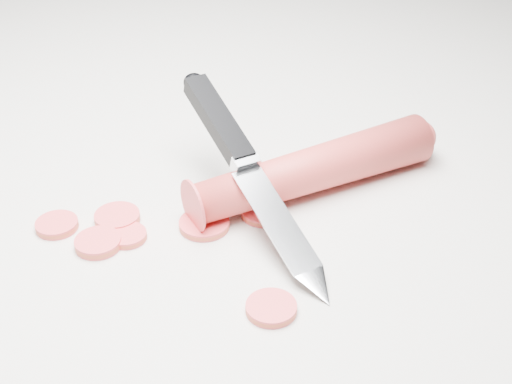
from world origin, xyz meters
The scene contains 10 objects.
ground centered at (0.00, 0.00, 0.00)m, with size 2.40×2.40×0.00m, color beige.
carrot centered at (0.04, 0.05, 0.02)m, with size 0.04×0.04×0.21m, color red.
carrot_slice_0 centered at (-0.08, -0.11, 0.00)m, with size 0.03×0.03×0.01m, color #E2383E.
carrot_slice_1 centered at (-0.04, -0.10, 0.00)m, with size 0.03×0.03×0.01m, color #E2383E.
carrot_slice_2 centered at (0.03, 0.00, 0.00)m, with size 0.03×0.03×0.01m, color #E2383E.
carrot_slice_3 centered at (0.00, -0.04, 0.00)m, with size 0.04×0.04×0.01m, color #E2383E.
carrot_slice_4 centered at (0.10, -0.08, 0.00)m, with size 0.03×0.03×0.01m, color #E2383E.
carrot_slice_5 centered at (-0.05, -0.07, 0.00)m, with size 0.03×0.03×0.01m, color #E2383E.
carrot_slice_6 centered at (-0.03, -0.08, 0.00)m, with size 0.03×0.03×0.01m, color #E2383E.
kitchen_knife centered at (0.03, -0.01, 0.04)m, with size 0.21×0.12×0.08m, color silver, non-canonical shape.
Camera 1 is at (0.29, -0.36, 0.32)m, focal length 50.00 mm.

